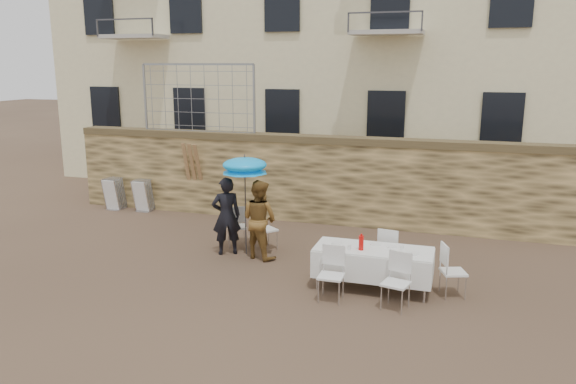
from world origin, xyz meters
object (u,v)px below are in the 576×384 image
(chair_stack_left, at_px, (119,192))
(table_chair_front_left, at_px, (331,275))
(table_chair_side, at_px, (453,270))
(table_chair_front_right, at_px, (396,282))
(table_chair_back, at_px, (390,251))
(banquet_table, at_px, (373,251))
(chair_stack_right, at_px, (146,194))
(woman_dress, at_px, (259,219))
(soda_bottle, at_px, (361,243))
(umbrella, at_px, (245,168))
(couple_chair_left, at_px, (237,225))
(couple_chair_right, at_px, (266,228))
(man_suit, at_px, (226,216))

(chair_stack_left, bearing_deg, table_chair_front_left, -31.78)
(table_chair_side, bearing_deg, table_chair_front_right, 113.61)
(chair_stack_left, bearing_deg, table_chair_back, -20.08)
(banquet_table, bearing_deg, table_chair_side, 4.09)
(chair_stack_right, bearing_deg, woman_dress, -32.03)
(soda_bottle, relative_size, table_chair_side, 0.27)
(chair_stack_left, relative_size, chair_stack_right, 1.00)
(woman_dress, height_order, table_chair_front_left, woman_dress)
(woman_dress, relative_size, table_chair_front_right, 1.74)
(umbrella, bearing_deg, couple_chair_left, 131.63)
(soda_bottle, relative_size, table_chair_front_right, 0.27)
(table_chair_front_right, bearing_deg, chair_stack_right, 162.77)
(chair_stack_right, bearing_deg, table_chair_front_left, -35.28)
(couple_chair_left, distance_m, chair_stack_right, 4.25)
(couple_chair_right, xyz_separation_m, soda_bottle, (2.41, -1.69, 0.43))
(chair_stack_right, bearing_deg, couple_chair_left, -31.11)
(couple_chair_left, bearing_deg, table_chair_back, 141.10)
(man_suit, distance_m, couple_chair_right, 0.96)
(table_chair_front_left, bearing_deg, chair_stack_right, 144.30)
(woman_dress, relative_size, table_chair_front_left, 1.74)
(couple_chair_right, xyz_separation_m, table_chair_side, (4.01, -1.44, 0.00))
(man_suit, bearing_deg, couple_chair_right, -172.55)
(couple_chair_right, distance_m, table_chair_side, 4.26)
(woman_dress, height_order, table_chair_front_right, woman_dress)
(umbrella, height_order, table_chair_front_left, umbrella)
(couple_chair_right, distance_m, banquet_table, 3.04)
(table_chair_side, bearing_deg, table_chair_front_left, 93.27)
(couple_chair_left, xyz_separation_m, couple_chair_right, (0.70, 0.00, 0.00))
(man_suit, bearing_deg, umbrella, 163.33)
(man_suit, xyz_separation_m, couple_chair_left, (0.00, 0.55, -0.36))
(man_suit, relative_size, umbrella, 0.84)
(couple_chair_right, bearing_deg, chair_stack_left, 15.73)
(couple_chair_left, xyz_separation_m, table_chair_front_right, (3.81, -2.29, 0.00))
(table_chair_front_left, relative_size, chair_stack_right, 1.04)
(chair_stack_left, xyz_separation_m, chair_stack_right, (0.90, 0.00, 0.00))
(table_chair_side, xyz_separation_m, chair_stack_right, (-8.35, 3.64, -0.02))
(soda_bottle, bearing_deg, banquet_table, 36.87)
(table_chair_front_right, bearing_deg, table_chair_back, 114.81)
(table_chair_back, bearing_deg, table_chair_side, 158.75)
(umbrella, relative_size, table_chair_side, 2.09)
(umbrella, bearing_deg, chair_stack_left, 151.82)
(couple_chair_left, bearing_deg, umbrella, 104.70)
(woman_dress, distance_m, umbrella, 1.11)
(couple_chair_right, bearing_deg, soda_bottle, -176.64)
(table_chair_front_right, relative_size, chair_stack_left, 1.04)
(couple_chair_left, height_order, banquet_table, couple_chair_left)
(woman_dress, relative_size, chair_stack_right, 1.82)
(man_suit, bearing_deg, table_chair_front_left, 116.51)
(chair_stack_right, bearing_deg, chair_stack_left, 180.00)
(couple_chair_left, bearing_deg, chair_stack_right, -58.05)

